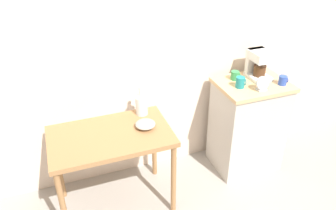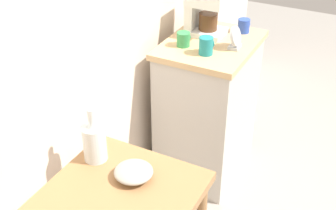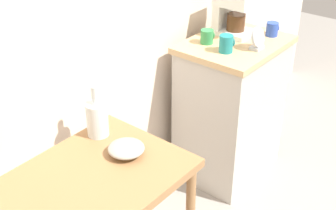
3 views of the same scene
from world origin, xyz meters
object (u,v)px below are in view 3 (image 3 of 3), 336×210
Objects in this scene: mug_tall_green at (207,36)px; table_clock at (258,40)px; coffee_maker at (232,11)px; mug_blue at (272,29)px; glass_carafe_vase at (97,118)px; bowl_stoneware at (126,149)px; mug_dark_teal at (226,44)px.

table_clock reaches higher than mug_tall_green.
mug_blue is (0.13, -0.21, -0.10)m from coffee_maker.
glass_carafe_vase is 3.07× the size of mug_blue.
bowl_stoneware is 0.91m from mug_dark_teal.
mug_blue reaches higher than bowl_stoneware.
coffee_maker is (1.14, 0.20, 0.28)m from bowl_stoneware.
coffee_maker is at bearing 121.18° from mug_blue.
coffee_maker is at bearing 9.84° from bowl_stoneware.
mug_dark_teal is 1.21× the size of mug_tall_green.
mug_blue is at bearing -12.00° from mug_dark_teal.
bowl_stoneware is at bearing -175.64° from mug_dark_teal.
bowl_stoneware is 1.28m from mug_blue.
mug_dark_teal reaches higher than glass_carafe_vase.
mug_blue reaches higher than mug_tall_green.
mug_blue is at bearing -58.82° from coffee_maker.
coffee_maker is (1.10, -0.01, 0.22)m from glass_carafe_vase.
glass_carafe_vase is at bearing 169.72° from mug_blue.
coffee_maker reaches higher than bowl_stoneware.
table_clock reaches higher than mug_blue.
mug_blue is at bearing -10.28° from glass_carafe_vase.
coffee_maker is 2.03× the size of table_clock.
mug_dark_teal is at bearing 4.36° from bowl_stoneware.
mug_tall_green is at bearing 76.31° from mug_dark_teal.
mug_dark_teal is 0.39m from mug_blue.
table_clock is (-0.24, -0.03, 0.02)m from mug_blue.
bowl_stoneware is at bearing -98.80° from glass_carafe_vase.
coffee_maker is 0.28m from table_clock.
mug_dark_teal reaches higher than mug_tall_green.
table_clock is at bearing -14.48° from glass_carafe_vase.
coffee_maker is 0.27m from mug_blue.
table_clock is (0.14, -0.11, 0.01)m from mug_dark_teal.
coffee_maker reaches higher than glass_carafe_vase.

